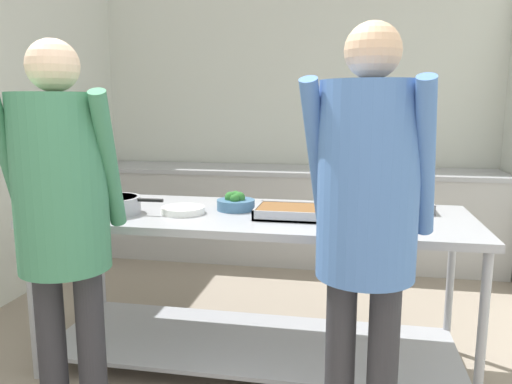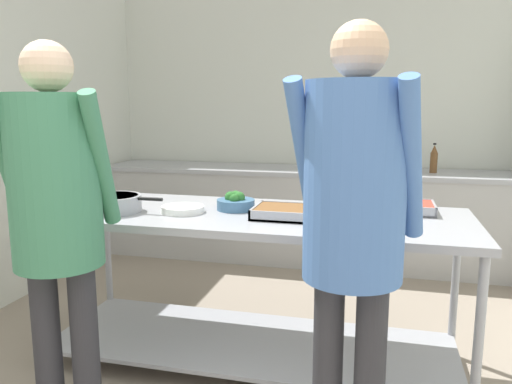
% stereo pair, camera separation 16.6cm
% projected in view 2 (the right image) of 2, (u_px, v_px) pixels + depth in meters
% --- Properties ---
extents(wall_rear, '(4.00, 0.06, 2.65)m').
position_uv_depth(wall_rear, '(308.00, 120.00, 4.95)').
color(wall_rear, silver).
rests_on(wall_rear, ground_plane).
extents(back_counter, '(3.84, 0.65, 0.88)m').
position_uv_depth(back_counter, '(301.00, 214.00, 4.75)').
color(back_counter, '#A8A8A8').
rests_on(back_counter, ground_plane).
extents(serving_counter, '(2.35, 0.85, 0.89)m').
position_uv_depth(serving_counter, '(252.00, 263.00, 2.79)').
color(serving_counter, '#9EA0A8').
rests_on(serving_counter, ground_plane).
extents(sauce_pan, '(0.45, 0.31, 0.09)m').
position_uv_depth(sauce_pan, '(114.00, 203.00, 2.76)').
color(sauce_pan, '#9EA0A8').
rests_on(sauce_pan, serving_counter).
extents(plate_stack, '(0.24, 0.24, 0.04)m').
position_uv_depth(plate_stack, '(183.00, 209.00, 2.75)').
color(plate_stack, white).
rests_on(plate_stack, serving_counter).
extents(broccoli_bowl, '(0.21, 0.21, 0.10)m').
position_uv_depth(broccoli_bowl, '(236.00, 203.00, 2.82)').
color(broccoli_bowl, '#3D668C').
rests_on(broccoli_bowl, serving_counter).
extents(serving_tray_vegetables, '(0.49, 0.29, 0.05)m').
position_uv_depth(serving_tray_vegetables, '(300.00, 213.00, 2.62)').
color(serving_tray_vegetables, '#9EA0A8').
rests_on(serving_tray_vegetables, serving_counter).
extents(serving_tray_roast, '(0.42, 0.27, 0.05)m').
position_uv_depth(serving_tray_roast, '(395.00, 207.00, 2.77)').
color(serving_tray_roast, '#9EA0A8').
rests_on(serving_tray_roast, serving_counter).
extents(guest_serving_left, '(0.53, 0.43, 1.73)m').
position_uv_depth(guest_serving_left, '(56.00, 202.00, 2.11)').
color(guest_serving_left, '#2D2D33').
rests_on(guest_serving_left, ground_plane).
extents(guest_serving_right, '(0.53, 0.43, 1.77)m').
position_uv_depth(guest_serving_right, '(354.00, 207.00, 1.88)').
color(guest_serving_right, '#2D2D33').
rests_on(guest_serving_right, ground_plane).
extents(water_bottle, '(0.06, 0.06, 0.26)m').
position_uv_depth(water_bottle, '(434.00, 159.00, 4.38)').
color(water_bottle, brown).
rests_on(water_bottle, back_counter).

